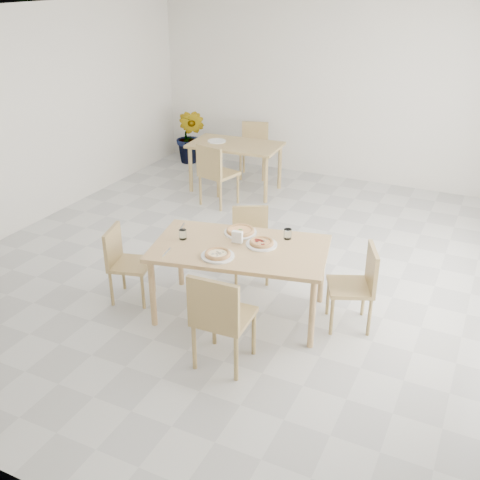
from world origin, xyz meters
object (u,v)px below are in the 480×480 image
at_px(chair_south, 220,315).
at_px(plate_margherita, 240,232).
at_px(main_table, 240,253).
at_px(plate_empty, 217,141).
at_px(pizza_pepperoni, 262,242).
at_px(napkin_holder, 237,238).
at_px(second_table, 235,150).
at_px(chair_west, 124,259).
at_px(plate_mushroom, 218,256).
at_px(chair_north, 251,238).
at_px(tumbler_b, 288,234).
at_px(plate_pepperoni, 262,244).
at_px(chair_east, 359,282).
at_px(tumbler_a, 183,234).
at_px(pizza_margherita, 240,230).
at_px(chair_back_n, 254,146).
at_px(potted_plant, 191,136).
at_px(chair_back_s, 215,171).
at_px(pizza_mushroom, 218,254).

relative_size(chair_south, plate_margherita, 2.81).
xyz_separation_m(main_table, plate_empty, (-1.91, 3.14, 0.08)).
bearing_deg(pizza_pepperoni, napkin_holder, -164.68).
xyz_separation_m(plate_margherita, second_table, (-1.47, 2.88, -0.10)).
bearing_deg(chair_south, chair_west, -24.87).
xyz_separation_m(plate_mushroom, second_table, (-1.51, 3.44, -0.10)).
height_order(chair_north, tumbler_b, tumbler_b).
xyz_separation_m(chair_west, plate_pepperoni, (1.38, 0.38, 0.29)).
xyz_separation_m(main_table, chair_west, (-1.21, -0.26, -0.21)).
height_order(tumbler_b, napkin_holder, napkin_holder).
bearing_deg(napkin_holder, chair_east, 6.71).
bearing_deg(plate_empty, main_table, -58.65).
distance_m(chair_west, napkin_holder, 1.25).
distance_m(chair_north, tumbler_a, 0.98).
distance_m(chair_west, tumbler_b, 1.71).
height_order(plate_mushroom, second_table, plate_mushroom).
relative_size(second_table, plate_empty, 5.07).
bearing_deg(second_table, napkin_holder, -67.17).
bearing_deg(tumbler_a, pizza_pepperoni, 15.38).
height_order(pizza_margherita, second_table, pizza_margherita).
relative_size(chair_north, pizza_pepperoni, 2.79).
relative_size(chair_south, plate_pepperoni, 3.05).
bearing_deg(plate_margherita, second_table, 117.04).
bearing_deg(tumbler_a, chair_east, 12.89).
bearing_deg(chair_back_n, plate_pepperoni, -81.78).
bearing_deg(chair_back_n, tumbler_b, -78.11).
relative_size(chair_north, plate_mushroom, 2.58).
distance_m(chair_north, potted_plant, 4.26).
xyz_separation_m(plate_margherita, pizza_margherita, (0.00, -0.00, 0.02)).
height_order(chair_north, plate_margherita, chair_north).
height_order(chair_south, chair_back_s, chair_south).
xyz_separation_m(chair_east, potted_plant, (-4.04, 3.76, 0.00)).
bearing_deg(plate_pepperoni, napkin_holder, -164.68).
height_order(chair_south, plate_mushroom, chair_south).
height_order(chair_north, chair_back_n, chair_back_n).
bearing_deg(chair_west, pizza_pepperoni, -90.30).
distance_m(main_table, chair_west, 1.26).
relative_size(pizza_mushroom, potted_plant, 0.31).
bearing_deg(plate_empty, pizza_pepperoni, -55.36).
relative_size(chair_west, potted_plant, 0.82).
distance_m(chair_south, tumbler_b, 1.25).
bearing_deg(tumbler_a, chair_back_n, 104.58).
bearing_deg(chair_back_n, plate_empty, -126.63).
relative_size(chair_east, chair_back_n, 0.94).
xyz_separation_m(pizza_pepperoni, tumbler_b, (0.17, 0.25, 0.02)).
distance_m(pizza_margherita, pizza_mushroom, 0.56).
bearing_deg(tumbler_b, plate_mushroom, -124.36).
height_order(second_table, chair_back_n, chair_back_n).
height_order(pizza_mushroom, potted_plant, potted_plant).
distance_m(main_table, second_table, 3.54).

